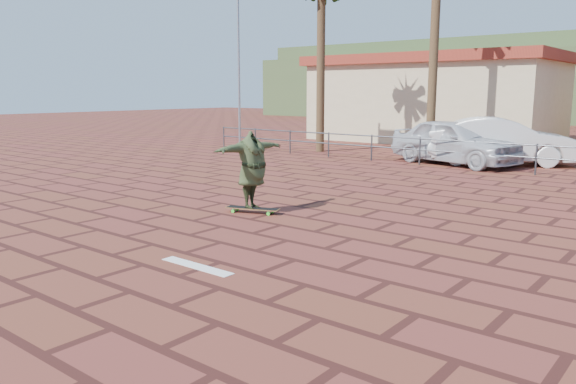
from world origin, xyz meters
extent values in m
plane|color=maroon|center=(0.00, 0.00, 0.00)|extent=(120.00, 120.00, 0.00)
cube|color=white|center=(0.70, -1.20, 0.00)|extent=(1.40, 0.22, 0.01)
cylinder|color=#47494F|center=(-12.00, 12.00, 0.50)|extent=(0.06, 0.06, 1.00)
cylinder|color=#47494F|center=(-10.00, 12.00, 0.50)|extent=(0.06, 0.06, 1.00)
cylinder|color=#47494F|center=(-8.00, 12.00, 0.50)|extent=(0.06, 0.06, 1.00)
cylinder|color=#47494F|center=(-6.00, 12.00, 0.50)|extent=(0.06, 0.06, 1.00)
cylinder|color=#47494F|center=(-4.00, 12.00, 0.50)|extent=(0.06, 0.06, 1.00)
cylinder|color=#47494F|center=(-2.00, 12.00, 0.50)|extent=(0.06, 0.06, 1.00)
cylinder|color=#47494F|center=(0.00, 12.00, 0.50)|extent=(0.06, 0.06, 1.00)
cylinder|color=#47494F|center=(2.00, 12.00, 0.50)|extent=(0.06, 0.06, 1.00)
cylinder|color=#47494F|center=(0.00, 12.00, 0.95)|extent=(24.00, 0.05, 0.05)
cylinder|color=#47494F|center=(0.00, 12.00, 0.55)|extent=(24.00, 0.05, 0.05)
cylinder|color=gray|center=(-10.00, 11.00, 4.00)|extent=(0.10, 0.10, 8.00)
cylinder|color=brown|center=(-7.50, 13.50, 3.50)|extent=(0.36, 0.36, 7.00)
cylinder|color=brown|center=(-3.00, 15.00, 4.10)|extent=(0.36, 0.36, 8.20)
cube|color=beige|center=(-6.00, 22.00, 2.00)|extent=(12.00, 7.00, 4.00)
cube|color=maroon|center=(-6.00, 22.00, 4.25)|extent=(12.60, 7.60, 0.50)
cube|color=#384C28|center=(-22.00, 56.00, 4.00)|extent=(35.00, 14.00, 8.00)
cube|color=olive|center=(-1.21, 2.16, 0.10)|extent=(1.22, 0.66, 0.02)
cube|color=black|center=(-1.21, 2.16, 0.12)|extent=(1.18, 0.62, 0.00)
cube|color=silver|center=(-1.60, 2.02, 0.07)|extent=(0.13, 0.21, 0.03)
cube|color=silver|center=(-0.82, 2.30, 0.07)|extent=(0.13, 0.21, 0.03)
cylinder|color=#42EB31|center=(-1.56, 1.90, 0.04)|extent=(0.08, 0.06, 0.08)
cylinder|color=#42EB31|center=(-1.64, 2.13, 0.04)|extent=(0.08, 0.06, 0.08)
cylinder|color=#42EB31|center=(-0.77, 2.19, 0.04)|extent=(0.08, 0.06, 0.08)
cylinder|color=#42EB31|center=(-0.86, 2.41, 0.04)|extent=(0.08, 0.06, 0.08)
imported|color=#344123|center=(-1.21, 2.16, 0.96)|extent=(0.57, 2.07, 1.68)
imported|color=silver|center=(-1.10, 13.00, 0.83)|extent=(5.23, 3.16, 1.67)
imported|color=silver|center=(0.19, 14.02, 0.85)|extent=(5.42, 3.92, 1.70)
camera|label=1|loc=(6.93, -6.74, 2.63)|focal=35.00mm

